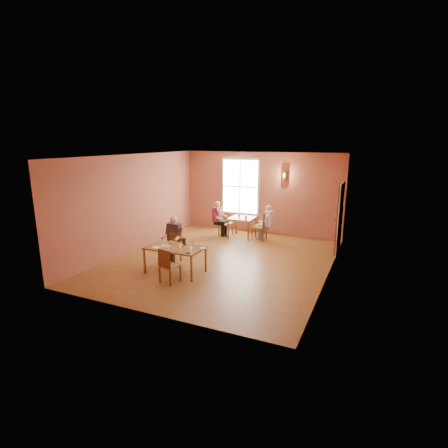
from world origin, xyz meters
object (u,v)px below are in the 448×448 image
at_px(main_table, 175,260).
at_px(diner_main, 172,241).
at_px(second_table, 242,227).
at_px(diner_maroon, 225,219).
at_px(chair_empty, 170,265).
at_px(diner_white, 260,223).
at_px(chair_diner_main, 172,248).
at_px(chair_diner_maroon, 226,223).
at_px(chair_diner_white, 260,226).

relative_size(main_table, diner_main, 1.19).
xyz_separation_m(second_table, diner_maroon, (-0.68, 0.00, 0.25)).
distance_m(chair_empty, diner_white, 4.58).
xyz_separation_m(chair_diner_main, diner_main, (0.00, -0.03, 0.20)).
height_order(chair_empty, chair_diner_maroon, chair_diner_maroon).
bearing_deg(second_table, chair_empty, -91.68).
bearing_deg(diner_white, chair_diner_maroon, 90.00).
bearing_deg(main_table, diner_main, 128.88).
relative_size(main_table, diner_maroon, 1.21).
distance_m(second_table, diner_white, 0.72).
height_order(diner_white, diner_maroon, diner_maroon).
relative_size(diner_main, chair_diner_maroon, 1.33).
distance_m(main_table, chair_empty, 0.66).
xyz_separation_m(diner_main, diner_white, (1.54, 3.27, -0.03)).
xyz_separation_m(diner_main, chair_diner_white, (1.51, 3.27, -0.13)).
xyz_separation_m(diner_main, chair_empty, (0.73, -1.23, -0.18)).
xyz_separation_m(chair_empty, chair_diner_maroon, (-0.52, 4.50, 0.03)).
bearing_deg(chair_empty, main_table, 122.26).
height_order(main_table, chair_diner_white, chair_diner_white).
relative_size(chair_diner_main, diner_white, 0.71).
distance_m(chair_empty, chair_diner_white, 4.57).
bearing_deg(diner_maroon, main_table, 4.66).
height_order(chair_diner_main, diner_maroon, diner_maroon).
xyz_separation_m(main_table, chair_diner_main, (-0.50, 0.65, 0.07)).
xyz_separation_m(diner_white, diner_maroon, (-1.36, 0.00, 0.02)).
bearing_deg(chair_empty, diner_maroon, 108.52).
relative_size(chair_diner_main, chair_empty, 0.96).
distance_m(chair_diner_white, chair_diner_maroon, 1.30).
distance_m(second_table, chair_diner_white, 0.66).
relative_size(main_table, second_table, 1.78).
height_order(chair_diner_main, diner_white, diner_white).
height_order(chair_diner_maroon, diner_maroon, diner_maroon).
relative_size(main_table, chair_empty, 1.69).
relative_size(chair_diner_white, diner_maroon, 0.80).
height_order(chair_empty, diner_maroon, diner_maroon).
height_order(main_table, chair_diner_maroon, chair_diner_maroon).
height_order(chair_diner_main, chair_diner_white, chair_diner_white).
relative_size(main_table, chair_diner_main, 1.76).
bearing_deg(diner_white, chair_diner_white, 90.00).
height_order(main_table, diner_main, diner_main).
distance_m(main_table, diner_main, 0.84).
distance_m(main_table, chair_diner_main, 0.82).
bearing_deg(chair_diner_white, diner_main, 155.20).
bearing_deg(diner_main, chair_diner_white, -114.80).
bearing_deg(diner_maroon, chair_diner_maroon, 90.00).
bearing_deg(chair_diner_white, chair_empty, 170.15).
relative_size(second_table, chair_diner_maroon, 0.89).
height_order(chair_diner_white, chair_diner_maroon, chair_diner_white).
height_order(chair_diner_main, chair_diner_maroon, chair_diner_maroon).
distance_m(chair_diner_main, diner_main, 0.20).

